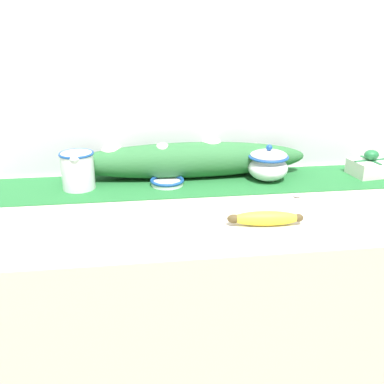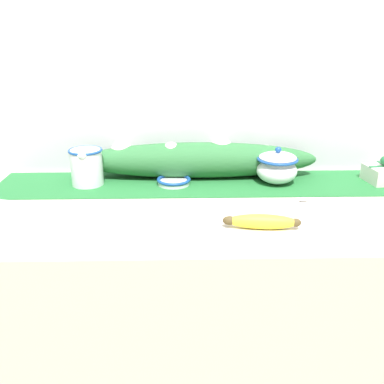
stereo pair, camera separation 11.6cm
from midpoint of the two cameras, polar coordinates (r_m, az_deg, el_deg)
countertop at (r=1.44m, az=3.45°, el=-18.77°), size 1.38×0.61×0.91m
back_wall at (r=1.44m, az=3.04°, el=13.87°), size 2.18×0.04×2.40m
table_runner at (r=1.36m, az=3.29°, el=1.07°), size 1.27×0.24×0.00m
cream_pitcher at (r=1.36m, az=-11.52°, el=3.44°), size 0.10×0.12×0.12m
sugar_bowl at (r=1.39m, az=13.63°, el=3.22°), size 0.13×0.13×0.12m
small_dish at (r=1.35m, az=-0.01°, el=1.44°), size 0.11×0.11×0.02m
banana at (r=1.08m, az=12.34°, el=-3.94°), size 0.19×0.05×0.04m
spoon at (r=1.27m, az=16.41°, el=-1.16°), size 0.18×0.08×0.01m
poinsettia_garland at (r=1.40m, az=2.96°, el=4.36°), size 0.78×0.13×0.13m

